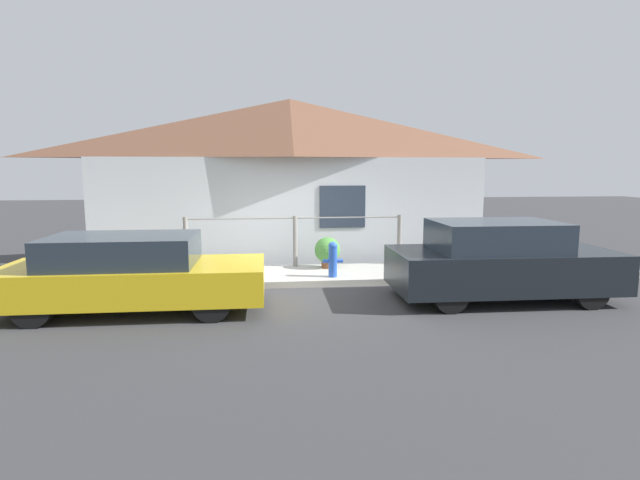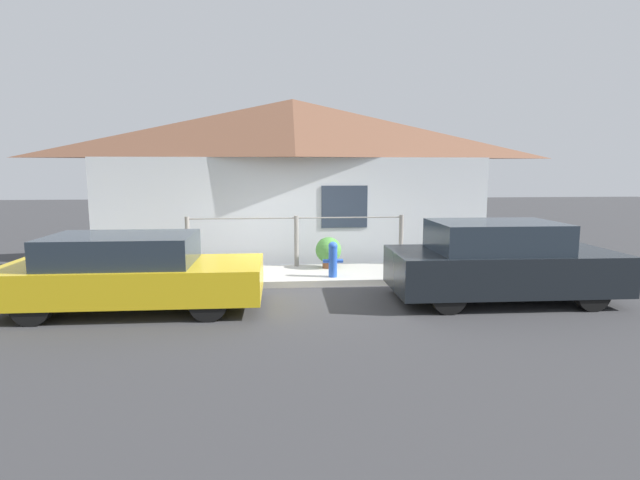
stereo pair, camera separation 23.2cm
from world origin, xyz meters
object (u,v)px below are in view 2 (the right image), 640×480
at_px(car_left, 131,272).
at_px(fire_hydrant, 333,259).
at_px(car_right, 500,262).
at_px(potted_plant_near_hydrant, 328,251).

distance_m(car_left, fire_hydrant, 3.89).
relative_size(car_left, car_right, 1.07).
bearing_deg(potted_plant_near_hydrant, fire_hydrant, -90.66).
bearing_deg(fire_hydrant, potted_plant_near_hydrant, 89.34).
distance_m(car_right, fire_hydrant, 3.21).
relative_size(car_right, potted_plant_near_hydrant, 5.67).
bearing_deg(car_left, potted_plant_near_hydrant, 36.21).
xyz_separation_m(car_right, fire_hydrant, (-2.77, 1.62, -0.18)).
distance_m(fire_hydrant, potted_plant_near_hydrant, 0.93).
height_order(car_right, fire_hydrant, car_right).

